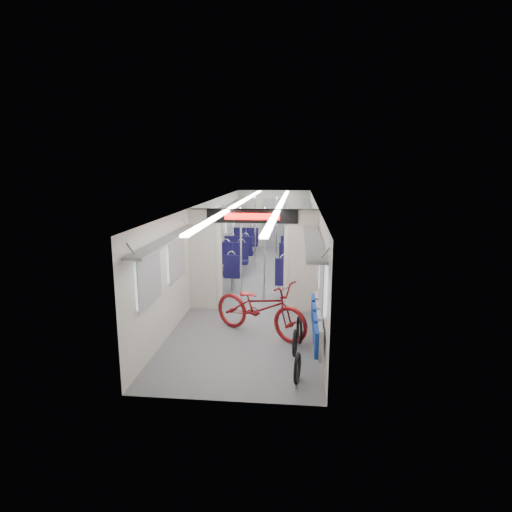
{
  "coord_description": "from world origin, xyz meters",
  "views": [
    {
      "loc": [
        1.01,
        -11.35,
        3.19
      ],
      "look_at": [
        0.07,
        -1.98,
        1.24
      ],
      "focal_mm": 30.0,
      "sensor_mm": 36.0,
      "label": 1
    }
  ],
  "objects_px": {
    "bicycle": "(260,307)",
    "seat_bay_near_right": "(295,267)",
    "seat_bay_far_left": "(242,244)",
    "stanchion_near_right": "(264,256)",
    "bike_hoop_a": "(297,370)",
    "bike_hoop_c": "(299,331)",
    "stanchion_far_right": "(276,235)",
    "bike_hoop_b": "(295,344)",
    "flip_bench": "(316,323)",
    "seat_bay_far_right": "(296,245)",
    "seat_bay_near_left": "(229,263)",
    "stanchion_near_left": "(241,256)",
    "stanchion_far_left": "(255,233)"
  },
  "relations": [
    {
      "from": "bicycle",
      "to": "bike_hoop_c",
      "type": "height_order",
      "value": "bicycle"
    },
    {
      "from": "bike_hoop_a",
      "to": "seat_bay_near_right",
      "type": "relative_size",
      "value": 0.21
    },
    {
      "from": "bicycle",
      "to": "bike_hoop_a",
      "type": "relative_size",
      "value": 4.41
    },
    {
      "from": "bicycle",
      "to": "bike_hoop_c",
      "type": "bearing_deg",
      "value": -84.17
    },
    {
      "from": "flip_bench",
      "to": "bike_hoop_b",
      "type": "distance_m",
      "value": 0.53
    },
    {
      "from": "stanchion_far_right",
      "to": "bicycle",
      "type": "bearing_deg",
      "value": -90.2
    },
    {
      "from": "seat_bay_near_left",
      "to": "stanchion_near_right",
      "type": "bearing_deg",
      "value": -58.12
    },
    {
      "from": "bicycle",
      "to": "seat_bay_far_right",
      "type": "bearing_deg",
      "value": 24.63
    },
    {
      "from": "bicycle",
      "to": "bike_hoop_b",
      "type": "distance_m",
      "value": 1.18
    },
    {
      "from": "seat_bay_far_left",
      "to": "stanchion_far_right",
      "type": "relative_size",
      "value": 0.92
    },
    {
      "from": "bike_hoop_a",
      "to": "seat_bay_near_right",
      "type": "bearing_deg",
      "value": 91.11
    },
    {
      "from": "bike_hoop_b",
      "to": "seat_bay_far_left",
      "type": "height_order",
      "value": "seat_bay_far_left"
    },
    {
      "from": "bicycle",
      "to": "stanchion_near_right",
      "type": "bearing_deg",
      "value": 32.32
    },
    {
      "from": "stanchion_near_right",
      "to": "bike_hoop_c",
      "type": "bearing_deg",
      "value": -70.11
    },
    {
      "from": "seat_bay_near_left",
      "to": "seat_bay_far_right",
      "type": "bearing_deg",
      "value": 57.95
    },
    {
      "from": "stanchion_near_right",
      "to": "flip_bench",
      "type": "bearing_deg",
      "value": -67.94
    },
    {
      "from": "bicycle",
      "to": "flip_bench",
      "type": "bearing_deg",
      "value": -97.38
    },
    {
      "from": "seat_bay_far_left",
      "to": "bike_hoop_c",
      "type": "bearing_deg",
      "value": -74.38
    },
    {
      "from": "bike_hoop_a",
      "to": "bike_hoop_c",
      "type": "xyz_separation_m",
      "value": [
        0.03,
        1.52,
        0.02
      ]
    },
    {
      "from": "stanchion_near_left",
      "to": "stanchion_far_right",
      "type": "height_order",
      "value": "same"
    },
    {
      "from": "flip_bench",
      "to": "bike_hoop_b",
      "type": "xyz_separation_m",
      "value": [
        -0.36,
        -0.11,
        -0.37
      ]
    },
    {
      "from": "bike_hoop_c",
      "to": "seat_bay_far_right",
      "type": "xyz_separation_m",
      "value": [
        -0.13,
        7.18,
        0.34
      ]
    },
    {
      "from": "flip_bench",
      "to": "seat_bay_far_right",
      "type": "relative_size",
      "value": 0.91
    },
    {
      "from": "bicycle",
      "to": "flip_bench",
      "type": "height_order",
      "value": "bicycle"
    },
    {
      "from": "bike_hoop_c",
      "to": "stanchion_far_right",
      "type": "bearing_deg",
      "value": 97.44
    },
    {
      "from": "seat_bay_far_left",
      "to": "stanchion_near_right",
      "type": "distance_m",
      "value": 5.0
    },
    {
      "from": "stanchion_far_right",
      "to": "bike_hoop_c",
      "type": "bearing_deg",
      "value": -82.56
    },
    {
      "from": "bike_hoop_b",
      "to": "stanchion_near_right",
      "type": "bearing_deg",
      "value": 104.79
    },
    {
      "from": "stanchion_far_left",
      "to": "stanchion_far_right",
      "type": "height_order",
      "value": "same"
    },
    {
      "from": "seat_bay_near_right",
      "to": "stanchion_near_left",
      "type": "xyz_separation_m",
      "value": [
        -1.26,
        -1.45,
        0.59
      ]
    },
    {
      "from": "seat_bay_far_right",
      "to": "stanchion_near_right",
      "type": "height_order",
      "value": "stanchion_near_right"
    },
    {
      "from": "seat_bay_far_right",
      "to": "stanchion_near_right",
      "type": "xyz_separation_m",
      "value": [
        -0.71,
        -4.85,
        0.58
      ]
    },
    {
      "from": "stanchion_near_right",
      "to": "stanchion_far_right",
      "type": "xyz_separation_m",
      "value": [
        0.11,
        3.33,
        0.0
      ]
    },
    {
      "from": "bicycle",
      "to": "seat_bay_near_right",
      "type": "bearing_deg",
      "value": 19.44
    },
    {
      "from": "flip_bench",
      "to": "seat_bay_near_right",
      "type": "relative_size",
      "value": 0.94
    },
    {
      "from": "bike_hoop_a",
      "to": "stanchion_far_right",
      "type": "height_order",
      "value": "stanchion_far_right"
    },
    {
      "from": "stanchion_near_left",
      "to": "seat_bay_far_right",
      "type": "bearing_deg",
      "value": 75.63
    },
    {
      "from": "bike_hoop_c",
      "to": "seat_bay_near_left",
      "type": "height_order",
      "value": "seat_bay_near_left"
    },
    {
      "from": "seat_bay_near_left",
      "to": "seat_bay_far_left",
      "type": "height_order",
      "value": "seat_bay_far_left"
    },
    {
      "from": "flip_bench",
      "to": "seat_bay_far_left",
      "type": "bearing_deg",
      "value": 106.72
    },
    {
      "from": "bike_hoop_a",
      "to": "seat_bay_near_left",
      "type": "bearing_deg",
      "value": 109.03
    },
    {
      "from": "flip_bench",
      "to": "bicycle",
      "type": "bearing_deg",
      "value": 142.77
    },
    {
      "from": "bike_hoop_b",
      "to": "seat_bay_near_right",
      "type": "bearing_deg",
      "value": 90.74
    },
    {
      "from": "bicycle",
      "to": "stanchion_far_left",
      "type": "bearing_deg",
      "value": 36.68
    },
    {
      "from": "seat_bay_far_left",
      "to": "bike_hoop_a",
      "type": "bearing_deg",
      "value": -77.21
    },
    {
      "from": "bicycle",
      "to": "seat_bay_far_left",
      "type": "distance_m",
      "value": 6.94
    },
    {
      "from": "bicycle",
      "to": "flip_bench",
      "type": "xyz_separation_m",
      "value": [
        1.04,
        -0.79,
        0.03
      ]
    },
    {
      "from": "bike_hoop_c",
      "to": "bicycle",
      "type": "bearing_deg",
      "value": 155.98
    },
    {
      "from": "stanchion_far_left",
      "to": "stanchion_far_right",
      "type": "distance_m",
      "value": 0.7
    },
    {
      "from": "bike_hoop_a",
      "to": "seat_bay_far_left",
      "type": "distance_m",
      "value": 8.91
    }
  ]
}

